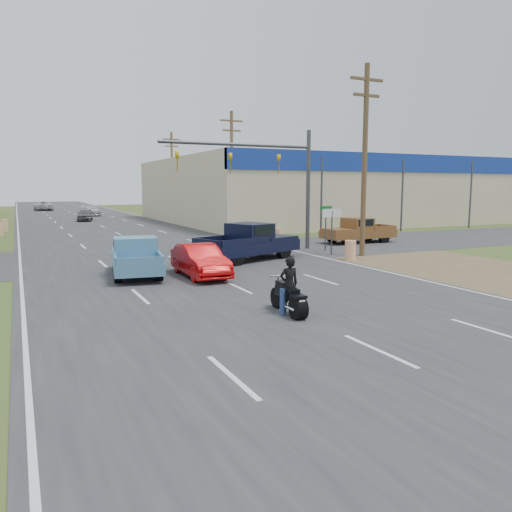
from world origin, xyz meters
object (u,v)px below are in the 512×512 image
distant_car_white (43,206)px  distant_car_silver (91,211)px  distant_car_grey (85,215)px  brown_pickup (357,230)px  motorcycle (290,299)px  blue_pickup (136,256)px  red_convertible (200,261)px  rider (289,288)px  navy_pickup (250,241)px

distant_car_white → distant_car_silver: bearing=101.3°
distant_car_grey → distant_car_silver: distant_car_silver is taller
distant_car_silver → brown_pickup: bearing=-80.2°
motorcycle → distant_car_grey: bearing=92.9°
blue_pickup → distant_car_silver: size_ratio=1.08×
blue_pickup → distant_car_white: blue_pickup is taller
red_convertible → brown_pickup: bearing=29.5°
rider → navy_pickup: (3.63, 10.50, 0.15)m
red_convertible → distant_car_grey: bearing=90.5°
red_convertible → brown_pickup: 15.57m
brown_pickup → distant_car_white: size_ratio=0.94×
motorcycle → brown_pickup: 19.75m
rider → distant_car_white: (-3.15, 73.94, -0.06)m
blue_pickup → distant_car_white: bearing=98.9°
navy_pickup → distant_car_silver: navy_pickup is taller
red_convertible → distant_car_grey: 38.03m
rider → blue_pickup: 8.92m
motorcycle → brown_pickup: bearing=50.1°
blue_pickup → distant_car_grey: size_ratio=1.31×
blue_pickup → distant_car_white: (-0.57, 65.40, -0.07)m
rider → distant_car_white: rider is taller
red_convertible → motorcycle: (0.28, -7.02, -0.20)m
brown_pickup → red_convertible: bearing=117.9°
red_convertible → distant_car_white: (-2.87, 66.97, 0.08)m
motorcycle → distant_car_silver: bearing=90.9°
distant_car_grey → red_convertible: bearing=-80.8°
rider → distant_car_silver: 55.29m
blue_pickup → distant_car_silver: blue_pickup is taller
distant_car_grey → distant_car_silver: 10.45m
motorcycle → brown_pickup: (13.33, 14.57, 0.37)m
distant_car_silver → navy_pickup: bearing=-93.7°
brown_pickup → distant_car_silver: 42.38m
navy_pickup → distant_car_white: (-6.78, 63.44, -0.20)m
motorcycle → blue_pickup: blue_pickup is taller
navy_pickup → blue_pickup: bearing=-92.9°
distant_car_silver → red_convertible: bearing=-98.5°
motorcycle → distant_car_white: distant_car_white is taller
rider → red_convertible: bearing=-85.1°
blue_pickup → brown_pickup: size_ratio=1.00×
motorcycle → distant_car_silver: (1.67, 55.31, 0.21)m
red_convertible → navy_pickup: bearing=42.6°
brown_pickup → distant_car_white: 61.66m
blue_pickup → brown_pickup: 17.01m
brown_pickup → blue_pickup: bearing=109.4°
red_convertible → motorcycle: 7.02m
red_convertible → distant_car_grey: red_convertible is taller
rider → brown_pickup: (13.33, 14.52, 0.04)m
rider → brown_pickup: brown_pickup is taller
red_convertible → rider: 6.97m
blue_pickup → distant_car_white: size_ratio=0.95×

